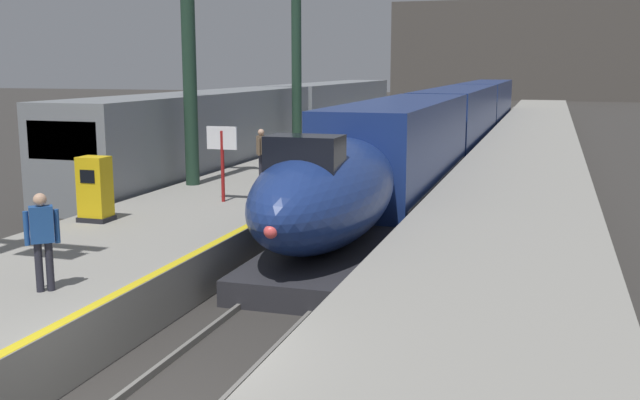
# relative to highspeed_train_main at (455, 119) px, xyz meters

# --- Properties ---
(platform_left) EXTENTS (4.80, 110.00, 1.05)m
(platform_left) POSITION_rel_highspeed_train_main_xyz_m (-4.05, -8.05, -1.43)
(platform_left) COLOR gray
(platform_left) RESTS_ON ground
(platform_right) EXTENTS (4.80, 110.00, 1.05)m
(platform_right) POSITION_rel_highspeed_train_main_xyz_m (4.05, -8.05, -1.43)
(platform_right) COLOR gray
(platform_right) RESTS_ON ground
(platform_left_safety_stripe) EXTENTS (0.20, 107.80, 0.01)m
(platform_left_safety_stripe) POSITION_rel_highspeed_train_main_xyz_m (-1.77, -8.05, -0.90)
(platform_left_safety_stripe) COLOR yellow
(platform_left_safety_stripe) RESTS_ON platform_left
(rail_main_left) EXTENTS (0.08, 110.00, 0.12)m
(rail_main_left) POSITION_rel_highspeed_train_main_xyz_m (-0.75, -5.30, -1.89)
(rail_main_left) COLOR slate
(rail_main_left) RESTS_ON ground
(rail_main_right) EXTENTS (0.08, 110.00, 0.12)m
(rail_main_right) POSITION_rel_highspeed_train_main_xyz_m (0.75, -5.30, -1.89)
(rail_main_right) COLOR slate
(rail_main_right) RESTS_ON ground
(rail_secondary_left) EXTENTS (0.08, 110.00, 0.12)m
(rail_secondary_left) POSITION_rel_highspeed_train_main_xyz_m (-8.85, -5.30, -1.89)
(rail_secondary_left) COLOR slate
(rail_secondary_left) RESTS_ON ground
(rail_secondary_right) EXTENTS (0.08, 110.00, 0.12)m
(rail_secondary_right) POSITION_rel_highspeed_train_main_xyz_m (-7.35, -5.30, -1.89)
(rail_secondary_right) COLOR slate
(rail_secondary_right) RESTS_ON ground
(highspeed_train_main) EXTENTS (2.92, 57.56, 3.60)m
(highspeed_train_main) POSITION_rel_highspeed_train_main_xyz_m (0.00, 0.00, 0.00)
(highspeed_train_main) COLOR navy
(highspeed_train_main) RESTS_ON ground
(regional_train_adjacent) EXTENTS (2.85, 36.60, 3.80)m
(regional_train_adjacent) POSITION_rel_highspeed_train_main_xyz_m (-8.10, -5.14, 0.18)
(regional_train_adjacent) COLOR gray
(regional_train_adjacent) RESTS_ON ground
(station_column_mid) EXTENTS (4.00, 0.68, 8.83)m
(station_column_mid) POSITION_rel_highspeed_train_main_xyz_m (-5.90, -19.65, 4.43)
(station_column_mid) COLOR #1E3828
(station_column_mid) RESTS_ON platform_left
(station_column_far) EXTENTS (4.00, 0.68, 10.30)m
(station_column_far) POSITION_rel_highspeed_train_main_xyz_m (-5.90, -9.33, 5.21)
(station_column_far) COLOR #1E3828
(station_column_far) RESTS_ON platform_left
(passenger_near_edge) EXTENTS (0.24, 0.57, 1.69)m
(passenger_near_edge) POSITION_rel_highspeed_train_main_xyz_m (-4.24, -17.83, 0.09)
(passenger_near_edge) COLOR #23232D
(passenger_near_edge) RESTS_ON platform_left
(passenger_mid_platform) EXTENTS (0.46, 0.41, 1.69)m
(passenger_mid_platform) POSITION_rel_highspeed_train_main_xyz_m (-3.01, -30.84, 0.09)
(passenger_mid_platform) COLOR #23232D
(passenger_mid_platform) RESTS_ON platform_left
(rolling_suitcase) EXTENTS (0.40, 0.22, 0.98)m
(rolling_suitcase) POSITION_rel_highspeed_train_main_xyz_m (-3.61, -17.99, -0.60)
(rolling_suitcase) COLOR brown
(rolling_suitcase) RESTS_ON platform_left
(ticket_machine_yellow) EXTENTS (0.76, 0.62, 1.60)m
(ticket_machine_yellow) POSITION_rel_highspeed_train_main_xyz_m (-5.55, -25.55, -0.16)
(ticket_machine_yellow) COLOR yellow
(ticket_machine_yellow) RESTS_ON platform_left
(departure_info_board) EXTENTS (0.90, 0.10, 2.12)m
(departure_info_board) POSITION_rel_highspeed_train_main_xyz_m (-3.68, -22.16, 0.61)
(departure_info_board) COLOR maroon
(departure_info_board) RESTS_ON platform_left
(terminus_back_wall) EXTENTS (36.00, 2.00, 14.00)m
(terminus_back_wall) POSITION_rel_highspeed_train_main_xyz_m (0.00, 69.20, 5.05)
(terminus_back_wall) COLOR #4C4742
(terminus_back_wall) RESTS_ON ground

